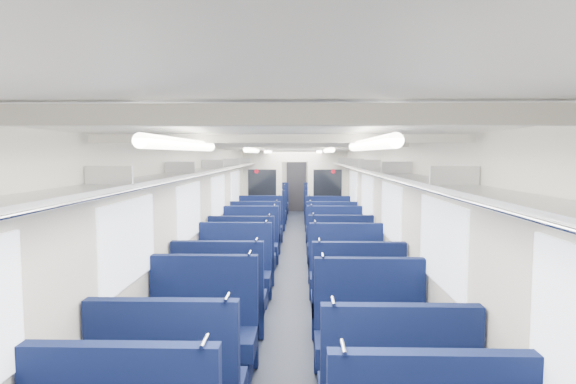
{
  "coord_description": "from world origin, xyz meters",
  "views": [
    {
      "loc": [
        0.14,
        -9.33,
        2.2
      ],
      "look_at": [
        -0.16,
        2.47,
        1.26
      ],
      "focal_mm": 29.53,
      "sensor_mm": 36.0,
      "label": 1
    }
  ],
  "objects_px": {
    "seat_6": "(202,338)",
    "seat_24": "(271,209)",
    "seat_7": "(371,344)",
    "seat_27": "(319,205)",
    "seat_12": "(243,262)",
    "seat_15": "(335,248)",
    "seat_18": "(260,229)",
    "seat_23": "(322,213)",
    "seat_10": "(234,278)",
    "seat_25": "(321,209)",
    "seat_26": "(273,205)",
    "seat_14": "(250,248)",
    "seat_20": "(266,218)",
    "end_door": "(296,186)",
    "seat_11": "(347,279)",
    "seat_13": "(340,261)",
    "seat_22": "(269,213)",
    "seat_16": "(256,237)",
    "bulkhead": "(295,190)",
    "seat_21": "(324,219)",
    "seat_8": "(220,304)",
    "seat_9": "(357,306)",
    "seat_17": "(331,238)",
    "seat_19": "(328,230)"
  },
  "relations": [
    {
      "from": "seat_6",
      "to": "seat_24",
      "type": "relative_size",
      "value": 1.0
    },
    {
      "from": "seat_7",
      "to": "seat_27",
      "type": "xyz_separation_m",
      "value": [
        0.0,
        12.49,
        0.0
      ]
    },
    {
      "from": "seat_12",
      "to": "seat_15",
      "type": "xyz_separation_m",
      "value": [
        1.66,
        1.29,
        0.0
      ]
    },
    {
      "from": "seat_12",
      "to": "seat_18",
      "type": "distance_m",
      "value": 3.6
    },
    {
      "from": "seat_23",
      "to": "seat_10",
      "type": "bearing_deg",
      "value": -101.99
    },
    {
      "from": "seat_25",
      "to": "seat_26",
      "type": "height_order",
      "value": "same"
    },
    {
      "from": "seat_7",
      "to": "seat_14",
      "type": "xyz_separation_m",
      "value": [
        -1.66,
        4.66,
        0.0
      ]
    },
    {
      "from": "seat_20",
      "to": "seat_27",
      "type": "xyz_separation_m",
      "value": [
        1.66,
        3.42,
        0.0
      ]
    },
    {
      "from": "end_door",
      "to": "seat_20",
      "type": "bearing_deg",
      "value": -99.91
    },
    {
      "from": "seat_18",
      "to": "seat_11",
      "type": "bearing_deg",
      "value": -70.34
    },
    {
      "from": "seat_25",
      "to": "seat_13",
      "type": "bearing_deg",
      "value": -90.0
    },
    {
      "from": "seat_11",
      "to": "seat_22",
      "type": "distance_m",
      "value": 7.93
    },
    {
      "from": "seat_6",
      "to": "seat_16",
      "type": "bearing_deg",
      "value": 90.0
    },
    {
      "from": "seat_6",
      "to": "seat_10",
      "type": "relative_size",
      "value": 1.0
    },
    {
      "from": "end_door",
      "to": "seat_10",
      "type": "distance_m",
      "value": 11.47
    },
    {
      "from": "end_door",
      "to": "seat_7",
      "type": "relative_size",
      "value": 1.64
    },
    {
      "from": "seat_16",
      "to": "seat_26",
      "type": "xyz_separation_m",
      "value": [
        0.0,
        6.66,
        0.0
      ]
    },
    {
      "from": "bulkhead",
      "to": "seat_21",
      "type": "height_order",
      "value": "bulkhead"
    },
    {
      "from": "seat_11",
      "to": "seat_14",
      "type": "bearing_deg",
      "value": 125.91
    },
    {
      "from": "seat_8",
      "to": "seat_10",
      "type": "xyz_separation_m",
      "value": [
        0.0,
        1.23,
        0.0
      ]
    },
    {
      "from": "seat_24",
      "to": "seat_8",
      "type": "bearing_deg",
      "value": -90.0
    },
    {
      "from": "seat_21",
      "to": "seat_9",
      "type": "bearing_deg",
      "value": -90.0
    },
    {
      "from": "end_door",
      "to": "seat_25",
      "type": "height_order",
      "value": "end_door"
    },
    {
      "from": "seat_6",
      "to": "seat_15",
      "type": "xyz_separation_m",
      "value": [
        1.66,
        4.61,
        0.0
      ]
    },
    {
      "from": "seat_9",
      "to": "seat_20",
      "type": "distance_m",
      "value": 8.09
    },
    {
      "from": "seat_18",
      "to": "seat_22",
      "type": "bearing_deg",
      "value": 90.0
    },
    {
      "from": "seat_20",
      "to": "seat_25",
      "type": "distance_m",
      "value": 2.72
    },
    {
      "from": "seat_12",
      "to": "seat_27",
      "type": "relative_size",
      "value": 1.0
    },
    {
      "from": "seat_15",
      "to": "seat_23",
      "type": "relative_size",
      "value": 1.0
    },
    {
      "from": "seat_16",
      "to": "seat_25",
      "type": "height_order",
      "value": "same"
    },
    {
      "from": "seat_25",
      "to": "seat_27",
      "type": "bearing_deg",
      "value": 90.0
    },
    {
      "from": "seat_13",
      "to": "seat_17",
      "type": "relative_size",
      "value": 1.0
    },
    {
      "from": "seat_17",
      "to": "seat_26",
      "type": "bearing_deg",
      "value": 103.92
    },
    {
      "from": "seat_21",
      "to": "seat_22",
      "type": "height_order",
      "value": "same"
    },
    {
      "from": "end_door",
      "to": "seat_20",
      "type": "relative_size",
      "value": 1.64
    },
    {
      "from": "end_door",
      "to": "seat_23",
      "type": "xyz_separation_m",
      "value": [
        0.83,
        -3.61,
        -0.63
      ]
    },
    {
      "from": "bulkhead",
      "to": "seat_12",
      "type": "xyz_separation_m",
      "value": [
        -0.83,
        -4.8,
        -0.86
      ]
    },
    {
      "from": "seat_22",
      "to": "seat_23",
      "type": "bearing_deg",
      "value": 3.12
    },
    {
      "from": "seat_22",
      "to": "seat_12",
      "type": "bearing_deg",
      "value": -90.0
    },
    {
      "from": "seat_7",
      "to": "seat_21",
      "type": "relative_size",
      "value": 1.0
    },
    {
      "from": "seat_13",
      "to": "seat_8",
      "type": "bearing_deg",
      "value": -124.32
    },
    {
      "from": "end_door",
      "to": "bulkhead",
      "type": "relative_size",
      "value": 0.71
    },
    {
      "from": "seat_19",
      "to": "seat_24",
      "type": "relative_size",
      "value": 1.0
    },
    {
      "from": "seat_17",
      "to": "seat_22",
      "type": "xyz_separation_m",
      "value": [
        -1.66,
        4.26,
        0.0
      ]
    },
    {
      "from": "seat_8",
      "to": "seat_24",
      "type": "height_order",
      "value": "same"
    },
    {
      "from": "seat_15",
      "to": "seat_27",
      "type": "xyz_separation_m",
      "value": [
        0.0,
        7.78,
        0.0
      ]
    },
    {
      "from": "seat_13",
      "to": "seat_20",
      "type": "distance_m",
      "value": 5.72
    },
    {
      "from": "seat_6",
      "to": "seat_22",
      "type": "distance_m",
      "value": 10.03
    },
    {
      "from": "end_door",
      "to": "seat_16",
      "type": "xyz_separation_m",
      "value": [
        -0.83,
        -7.92,
        -0.63
      ]
    },
    {
      "from": "seat_16",
      "to": "seat_21",
      "type": "relative_size",
      "value": 1.0
    }
  ]
}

